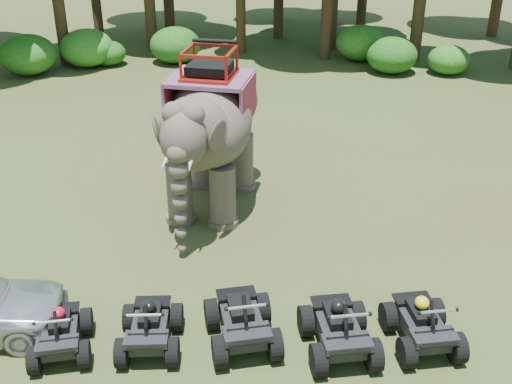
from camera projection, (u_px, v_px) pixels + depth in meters
ground at (258, 288)px, 14.88m from camera, size 110.00×110.00×0.00m
elephant at (211, 129)px, 17.61m from camera, size 3.64×5.89×4.60m
atv_0 at (59, 328)px, 12.69m from camera, size 1.38×1.74×1.18m
atv_1 at (149, 321)px, 12.81m from camera, size 1.23×1.68×1.24m
atv_2 at (242, 315)px, 12.90m from camera, size 1.62×2.04×1.38m
atv_3 at (339, 323)px, 12.67m from camera, size 1.51×1.96×1.37m
atv_4 at (423, 318)px, 12.86m from camera, size 1.44×1.86×1.29m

